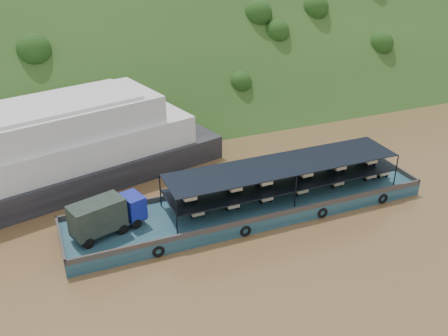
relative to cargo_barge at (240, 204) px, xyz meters
name	(u,v)px	position (x,y,z in m)	size (l,w,h in m)	color
ground	(254,206)	(1.91, 0.90, -1.12)	(160.00, 160.00, 0.00)	brown
hillside	(156,97)	(1.91, 36.90, -1.12)	(140.00, 28.00, 28.00)	#1D3714
cargo_barge	(240,204)	(0.00, 0.00, 0.00)	(35.00, 7.18, 4.54)	#123240
passenger_ferry	(11,161)	(-19.60, 12.21, 2.77)	(45.62, 21.91, 8.96)	black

